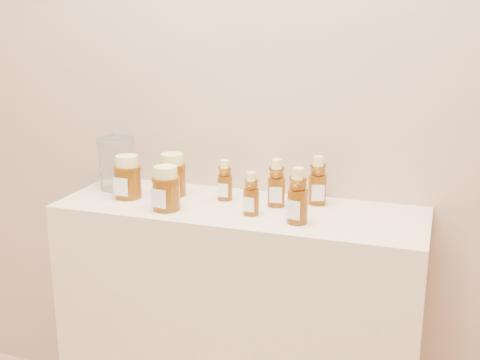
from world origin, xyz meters
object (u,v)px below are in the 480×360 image
(bear_bottle_back_left, at_px, (225,177))
(glass_canister, at_px, (116,161))
(honey_jar_left, at_px, (128,177))
(display_table, at_px, (239,331))
(bear_bottle_front_left, at_px, (251,191))

(bear_bottle_back_left, xyz_separation_m, glass_canister, (-0.41, 0.00, 0.02))
(bear_bottle_back_left, height_order, honey_jar_left, bear_bottle_back_left)
(bear_bottle_back_left, relative_size, glass_canister, 0.77)
(display_table, distance_m, glass_canister, 0.73)
(honey_jar_left, bearing_deg, bear_bottle_back_left, 19.13)
(bear_bottle_front_left, bearing_deg, honey_jar_left, 176.12)
(bear_bottle_front_left, distance_m, glass_canister, 0.56)
(bear_bottle_back_left, height_order, glass_canister, glass_canister)
(display_table, height_order, bear_bottle_front_left, bear_bottle_front_left)
(honey_jar_left, relative_size, glass_canister, 0.73)
(display_table, relative_size, honey_jar_left, 8.15)
(bear_bottle_back_left, distance_m, glass_canister, 0.41)
(honey_jar_left, bearing_deg, display_table, 7.87)
(display_table, distance_m, honey_jar_left, 0.65)
(bear_bottle_front_left, relative_size, honey_jar_left, 1.05)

